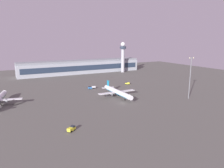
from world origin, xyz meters
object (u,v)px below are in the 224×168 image
apron_light_east (190,76)px  control_tower (123,55)px  cargo_loader (71,129)px  airplane_mid_apron (117,92)px  baggage_tractor (127,83)px  fuel_truck (92,87)px

apron_light_east → control_tower: bearing=80.1°
control_tower → cargo_loader: size_ratio=8.53×
airplane_mid_apron → apron_light_east: bearing=147.2°
baggage_tractor → apron_light_east: size_ratio=0.15×
apron_light_east → airplane_mid_apron: bearing=147.0°
control_tower → baggage_tractor: bearing=-117.4°
cargo_loader → baggage_tractor: (77.75, 76.45, 0.00)m
control_tower → cargo_loader: control_tower is taller
apron_light_east → fuel_truck: bearing=129.4°
control_tower → apron_light_east: (-22.91, -130.87, -5.56)m
airplane_mid_apron → fuel_truck: size_ratio=5.67×
apron_light_east → baggage_tractor: bearing=101.7°
airplane_mid_apron → cargo_loader: airplane_mid_apron is taller
cargo_loader → apron_light_east: size_ratio=0.15×
fuel_truck → baggage_tractor: 37.00m
fuel_truck → apron_light_east: (49.77, -60.53, 15.27)m
control_tower → apron_light_east: 132.98m
control_tower → cargo_loader: bearing=-128.0°
airplane_mid_apron → fuel_truck: 33.48m
baggage_tractor → fuel_truck: bearing=129.5°
airplane_mid_apron → apron_light_east: apron_light_east is taller
airplane_mid_apron → baggage_tractor: bearing=-131.0°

